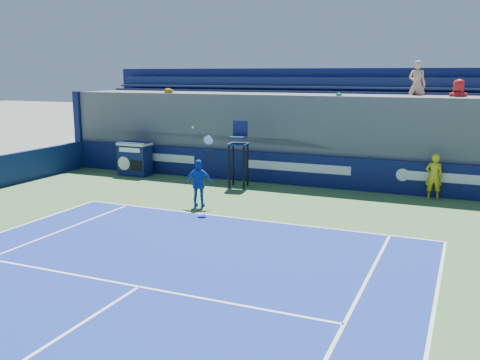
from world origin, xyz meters
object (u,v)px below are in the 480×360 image
at_px(ball_person, 434,176).
at_px(umpire_chair, 239,147).
at_px(match_clock, 135,158).
at_px(tennis_player, 199,183).

xyz_separation_m(ball_person, umpire_chair, (-6.81, -0.80, 0.74)).
relative_size(ball_person, match_clock, 1.11).
relative_size(ball_person, umpire_chair, 0.63).
bearing_deg(match_clock, ball_person, 1.83).
xyz_separation_m(ball_person, tennis_player, (-6.74, -4.10, -0.01)).
height_order(ball_person, umpire_chair, umpire_chair).
bearing_deg(ball_person, tennis_player, 24.09).
height_order(ball_person, match_clock, ball_person).
distance_m(match_clock, tennis_player, 6.20).
xyz_separation_m(match_clock, umpire_chair, (4.88, -0.43, 0.79)).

